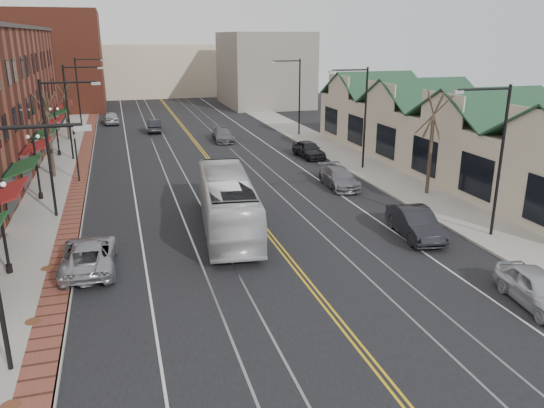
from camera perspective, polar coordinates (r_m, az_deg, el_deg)
ground at (r=20.95m, az=7.18°, el=-12.43°), size 160.00×160.00×0.00m
sidewalk_left at (r=38.26m, az=-22.38°, el=0.54°), size 4.00×120.00×0.15m
sidewalk_right at (r=42.70m, az=11.47°, el=3.22°), size 4.00×120.00×0.15m
building_right at (r=45.30m, az=18.44°, el=6.37°), size 8.00×36.00×4.60m
backdrop_left at (r=87.03m, az=-22.57°, el=14.07°), size 14.00×18.00×14.00m
backdrop_mid at (r=102.00m, az=-12.39°, el=13.90°), size 22.00×14.00×9.00m
backdrop_right at (r=84.73m, az=-0.87°, el=14.29°), size 12.00×16.00×11.00m
streetlight_l_0 at (r=17.77m, az=-26.94°, el=-2.12°), size 3.33×0.25×8.00m
streetlight_l_1 at (r=33.19m, az=-22.35°, el=6.91°), size 3.33×0.25×8.00m
streetlight_l_2 at (r=48.98m, az=-20.66°, el=10.17°), size 3.33×0.25×8.00m
streetlight_l_3 at (r=64.87m, az=-19.78°, el=11.83°), size 3.33×0.25×8.00m
streetlight_r_0 at (r=29.69m, az=22.87°, el=5.72°), size 3.33×0.25×8.00m
streetlight_r_1 at (r=43.11m, az=9.50°, el=10.17°), size 3.33×0.25×8.00m
streetlight_r_2 at (r=57.86m, az=2.55°, el=12.24°), size 3.33×0.25×8.00m
lamppost_l_1 at (r=26.43m, az=-26.96°, el=-2.54°), size 0.84×0.28×4.27m
lamppost_l_2 at (r=37.84m, az=-23.95°, el=3.51°), size 0.84×0.28×4.27m
lamppost_l_3 at (r=51.49m, az=-22.14°, el=7.13°), size 0.84×0.28×4.27m
tree_left_near at (r=43.40m, az=-22.85°, el=7.07°), size 1.78×1.37×6.48m
tree_left_far at (r=59.20m, az=-21.30°, el=9.50°), size 1.66×1.28×6.02m
tree_right_mid at (r=37.12m, az=16.76°, el=6.49°), size 1.90×1.46×6.93m
manhole_near at (r=18.20m, az=-26.32°, el=-18.89°), size 0.60×0.60×0.02m
manhole_mid at (r=22.40m, az=-24.30°, el=-11.43°), size 0.60×0.60×0.02m
manhole_far at (r=26.87m, az=-23.00°, el=-6.37°), size 0.60×0.60×0.02m
traffic_signal at (r=41.46m, az=-20.32°, el=5.27°), size 0.18×0.15×3.80m
transit_bus at (r=29.62m, az=-4.83°, el=0.15°), size 3.90×11.57×3.16m
parked_suv at (r=26.18m, az=-19.08°, el=-5.20°), size 2.55×5.28×1.45m
parked_car_a at (r=24.11m, az=26.68°, el=-8.14°), size 2.31×4.51×1.47m
parked_car_b at (r=29.67m, az=15.15°, el=-1.99°), size 2.32×5.00×1.59m
parked_car_c at (r=38.51m, az=7.23°, el=2.83°), size 2.20×4.91×1.40m
parked_car_d at (r=47.80m, az=3.97°, el=5.89°), size 2.07×4.51×1.50m
distant_car_left at (r=62.24m, az=-12.52°, el=8.22°), size 1.88×4.44×1.43m
distant_car_right at (r=55.41m, az=-5.31°, el=7.41°), size 2.14×4.78×1.36m
distant_car_far at (r=69.36m, az=-16.98°, el=8.87°), size 2.24×4.71×1.56m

